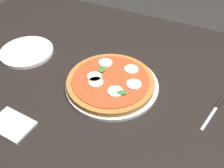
{
  "coord_description": "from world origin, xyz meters",
  "views": [
    {
      "loc": [
        -0.32,
        0.56,
        1.41
      ],
      "look_at": [
        -0.03,
        -0.04,
        0.79
      ],
      "focal_mm": 41.14,
      "sensor_mm": 36.0,
      "label": 1
    }
  ],
  "objects_px": {
    "dining_table": "(100,107)",
    "pizza": "(111,81)",
    "serving_tray": "(112,85)",
    "knife": "(216,108)",
    "napkin": "(12,124)",
    "plate_white": "(27,52)"
  },
  "relations": [
    {
      "from": "pizza",
      "to": "knife",
      "type": "distance_m",
      "value": 0.36
    },
    {
      "from": "napkin",
      "to": "dining_table",
      "type": "bearing_deg",
      "value": -124.66
    },
    {
      "from": "dining_table",
      "to": "knife",
      "type": "relative_size",
      "value": 9.21
    },
    {
      "from": "serving_tray",
      "to": "knife",
      "type": "relative_size",
      "value": 1.91
    },
    {
      "from": "pizza",
      "to": "napkin",
      "type": "distance_m",
      "value": 0.35
    },
    {
      "from": "dining_table",
      "to": "napkin",
      "type": "relative_size",
      "value": 12.27
    },
    {
      "from": "pizza",
      "to": "napkin",
      "type": "height_order",
      "value": "pizza"
    },
    {
      "from": "plate_white",
      "to": "napkin",
      "type": "xyz_separation_m",
      "value": [
        -0.2,
        0.32,
        -0.0
      ]
    },
    {
      "from": "pizza",
      "to": "serving_tray",
      "type": "bearing_deg",
      "value": -143.49
    },
    {
      "from": "plate_white",
      "to": "dining_table",
      "type": "bearing_deg",
      "value": 169.62
    },
    {
      "from": "serving_tray",
      "to": "napkin",
      "type": "xyz_separation_m",
      "value": [
        0.2,
        0.29,
        -0.0
      ]
    },
    {
      "from": "plate_white",
      "to": "napkin",
      "type": "relative_size",
      "value": 1.67
    },
    {
      "from": "dining_table",
      "to": "pizza",
      "type": "distance_m",
      "value": 0.12
    },
    {
      "from": "dining_table",
      "to": "pizza",
      "type": "bearing_deg",
      "value": -123.98
    },
    {
      "from": "pizza",
      "to": "napkin",
      "type": "xyz_separation_m",
      "value": [
        0.2,
        0.29,
        -0.02
      ]
    },
    {
      "from": "serving_tray",
      "to": "knife",
      "type": "distance_m",
      "value": 0.36
    },
    {
      "from": "serving_tray",
      "to": "pizza",
      "type": "relative_size",
      "value": 1.07
    },
    {
      "from": "plate_white",
      "to": "napkin",
      "type": "height_order",
      "value": "plate_white"
    },
    {
      "from": "serving_tray",
      "to": "napkin",
      "type": "height_order",
      "value": "serving_tray"
    },
    {
      "from": "serving_tray",
      "to": "knife",
      "type": "xyz_separation_m",
      "value": [
        -0.35,
        -0.05,
        -0.0
      ]
    },
    {
      "from": "dining_table",
      "to": "knife",
      "type": "bearing_deg",
      "value": -166.82
    },
    {
      "from": "pizza",
      "to": "knife",
      "type": "xyz_separation_m",
      "value": [
        -0.36,
        -0.05,
        -0.02
      ]
    }
  ]
}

